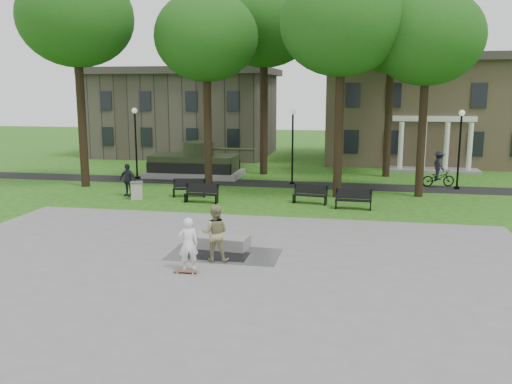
% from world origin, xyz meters
% --- Properties ---
extents(ground, '(120.00, 120.00, 0.00)m').
position_xyz_m(ground, '(0.00, 0.00, 0.00)').
color(ground, '#1C5012').
rests_on(ground, ground).
extents(plaza, '(22.00, 16.00, 0.02)m').
position_xyz_m(plaza, '(0.00, -5.00, 0.01)').
color(plaza, gray).
rests_on(plaza, ground).
extents(footpath, '(44.00, 2.60, 0.01)m').
position_xyz_m(footpath, '(0.00, 12.00, 0.01)').
color(footpath, black).
rests_on(footpath, ground).
extents(building_right, '(17.00, 12.00, 8.60)m').
position_xyz_m(building_right, '(10.00, 26.00, 4.34)').
color(building_right, '#9E8460').
rests_on(building_right, ground).
extents(building_left, '(15.00, 10.00, 7.20)m').
position_xyz_m(building_left, '(-11.00, 26.50, 3.60)').
color(building_left, '#4C443D').
rests_on(building_left, ground).
extents(tree_0, '(6.80, 6.80, 12.97)m').
position_xyz_m(tree_0, '(-12.00, 9.00, 10.03)').
color(tree_0, black).
rests_on(tree_0, ground).
extents(tree_1, '(6.20, 6.20, 11.63)m').
position_xyz_m(tree_1, '(-4.50, 10.50, 8.95)').
color(tree_1, black).
rests_on(tree_1, ground).
extents(tree_2, '(6.60, 6.60, 12.16)m').
position_xyz_m(tree_2, '(3.50, 8.50, 9.32)').
color(tree_2, black).
rests_on(tree_2, ground).
extents(tree_3, '(6.00, 6.00, 11.19)m').
position_xyz_m(tree_3, '(8.00, 9.50, 8.60)').
color(tree_3, black).
rests_on(tree_3, ground).
extents(tree_4, '(7.20, 7.20, 13.50)m').
position_xyz_m(tree_4, '(-2.00, 16.00, 10.39)').
color(tree_4, black).
rests_on(tree_4, ground).
extents(tree_5, '(6.40, 6.40, 12.44)m').
position_xyz_m(tree_5, '(6.50, 16.50, 9.67)').
color(tree_5, black).
rests_on(tree_5, ground).
extents(lamp_left, '(0.36, 0.36, 4.73)m').
position_xyz_m(lamp_left, '(-10.00, 12.30, 2.79)').
color(lamp_left, black).
rests_on(lamp_left, ground).
extents(lamp_mid, '(0.36, 0.36, 4.73)m').
position_xyz_m(lamp_mid, '(0.50, 12.30, 2.79)').
color(lamp_mid, black).
rests_on(lamp_mid, ground).
extents(lamp_right, '(0.36, 0.36, 4.73)m').
position_xyz_m(lamp_right, '(10.50, 12.30, 2.79)').
color(lamp_right, black).
rests_on(lamp_right, ground).
extents(tank_monument, '(7.45, 3.40, 2.40)m').
position_xyz_m(tank_monument, '(-6.46, 14.00, 0.86)').
color(tank_monument, gray).
rests_on(tank_monument, ground).
extents(puddle, '(2.20, 1.20, 0.00)m').
position_xyz_m(puddle, '(-0.21, -3.46, 0.02)').
color(puddle, black).
rests_on(puddle, plaza).
extents(concrete_block, '(2.29, 1.22, 0.45)m').
position_xyz_m(concrete_block, '(-0.41, -2.43, 0.24)').
color(concrete_block, gray).
rests_on(concrete_block, plaza).
extents(skateboard, '(0.79, 0.24, 0.07)m').
position_xyz_m(skateboard, '(-0.74, -5.49, 0.06)').
color(skateboard, brown).
rests_on(skateboard, plaza).
extents(skateboarder, '(0.77, 0.66, 1.79)m').
position_xyz_m(skateboarder, '(-0.73, -5.19, 0.91)').
color(skateboarder, white).
rests_on(skateboarder, plaza).
extents(friend_watching, '(1.03, 0.84, 1.98)m').
position_xyz_m(friend_watching, '(-0.14, -4.03, 1.01)').
color(friend_watching, '#928D5E').
rests_on(friend_watching, plaza).
extents(pedestrian_walker, '(1.15, 0.69, 1.83)m').
position_xyz_m(pedestrian_walker, '(-8.09, 6.56, 0.92)').
color(pedestrian_walker, '#20222A').
rests_on(pedestrian_walker, ground).
extents(cyclist, '(2.15, 1.29, 2.23)m').
position_xyz_m(cyclist, '(9.49, 12.99, 0.91)').
color(cyclist, black).
rests_on(cyclist, ground).
extents(park_bench_0, '(1.85, 0.87, 1.00)m').
position_xyz_m(park_bench_0, '(-4.62, 7.02, 0.52)').
color(park_bench_0, black).
rests_on(park_bench_0, ground).
extents(park_bench_1, '(1.81, 0.58, 1.00)m').
position_xyz_m(park_bench_1, '(-3.49, 5.60, 0.52)').
color(park_bench_1, black).
rests_on(park_bench_1, ground).
extents(park_bench_2, '(1.85, 0.81, 1.00)m').
position_xyz_m(park_bench_2, '(2.18, 6.41, 0.52)').
color(park_bench_2, black).
rests_on(park_bench_2, ground).
extents(park_bench_3, '(1.81, 0.58, 1.00)m').
position_xyz_m(park_bench_3, '(4.45, 5.48, 0.52)').
color(park_bench_3, black).
rests_on(park_bench_3, ground).
extents(trash_bin, '(0.84, 0.84, 0.96)m').
position_xyz_m(trash_bin, '(-7.23, 5.78, 0.49)').
color(trash_bin, '#BCB69A').
rests_on(trash_bin, ground).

